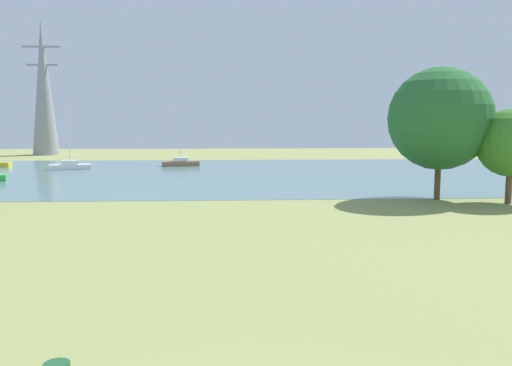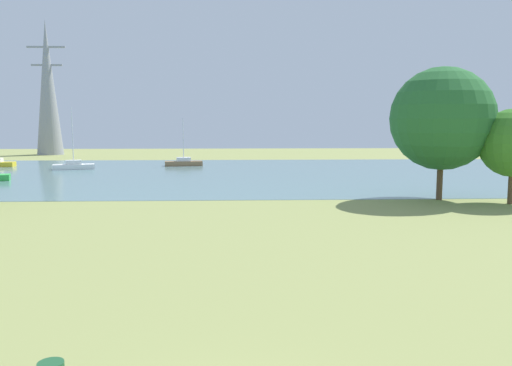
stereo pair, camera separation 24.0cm
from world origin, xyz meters
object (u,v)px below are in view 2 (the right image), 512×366
at_px(electricity_pylon, 48,88).
at_px(tree_east_near, 442,119).
at_px(sailboat_white, 74,166).
at_px(sailboat_brown, 184,162).

bearing_deg(electricity_pylon, tree_east_near, -49.07).
xyz_separation_m(sailboat_white, sailboat_brown, (12.80, 4.40, -0.02)).
height_order(sailboat_brown, electricity_pylon, electricity_pylon).
bearing_deg(tree_east_near, sailboat_white, 143.28).
bearing_deg(sailboat_white, sailboat_brown, 18.96).
bearing_deg(sailboat_white, electricity_pylon, 113.48).
relative_size(sailboat_white, tree_east_near, 0.76).
bearing_deg(tree_east_near, sailboat_brown, 125.86).
bearing_deg(sailboat_brown, electricity_pylon, 136.40).
bearing_deg(electricity_pylon, sailboat_white, -66.52).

